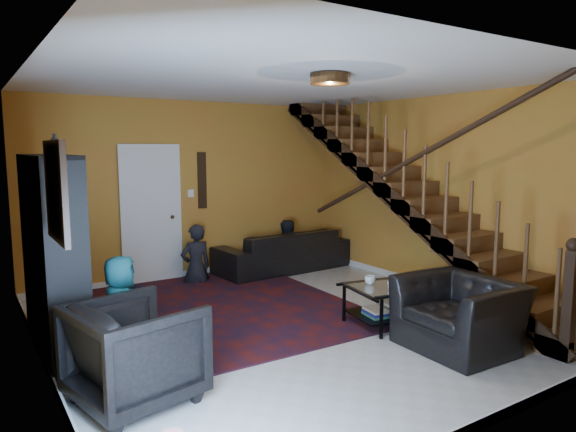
{
  "coord_description": "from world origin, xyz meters",
  "views": [
    {
      "loc": [
        -3.18,
        -4.93,
        2.06
      ],
      "look_at": [
        0.29,
        0.4,
        1.22
      ],
      "focal_mm": 32.0,
      "sensor_mm": 36.0,
      "label": 1
    }
  ],
  "objects_px": {
    "bookshelf": "(53,258)",
    "armchair_left": "(136,352)",
    "sofa": "(282,250)",
    "armchair_right": "(459,314)",
    "coffee_table": "(398,300)"
  },
  "relations": [
    {
      "from": "bookshelf",
      "to": "armchair_left",
      "type": "relative_size",
      "value": 2.16
    },
    {
      "from": "sofa",
      "to": "armchair_right",
      "type": "relative_size",
      "value": 2.08
    },
    {
      "from": "bookshelf",
      "to": "armchair_left",
      "type": "bearing_deg",
      "value": -76.92
    },
    {
      "from": "sofa",
      "to": "armchair_left",
      "type": "height_order",
      "value": "armchair_left"
    },
    {
      "from": "armchair_left",
      "to": "armchair_right",
      "type": "xyz_separation_m",
      "value": [
        3.14,
        -0.68,
        -0.06
      ]
    },
    {
      "from": "bookshelf",
      "to": "coffee_table",
      "type": "xyz_separation_m",
      "value": [
        3.56,
        -1.27,
        -0.7
      ]
    },
    {
      "from": "coffee_table",
      "to": "sofa",
      "type": "bearing_deg",
      "value": 85.28
    },
    {
      "from": "armchair_left",
      "to": "bookshelf",
      "type": "bearing_deg",
      "value": 0.97
    },
    {
      "from": "armchair_right",
      "to": "coffee_table",
      "type": "bearing_deg",
      "value": 177.7
    },
    {
      "from": "bookshelf",
      "to": "armchair_right",
      "type": "height_order",
      "value": "bookshelf"
    },
    {
      "from": "armchair_left",
      "to": "coffee_table",
      "type": "height_order",
      "value": "armchair_left"
    },
    {
      "from": "armchair_right",
      "to": "coffee_table",
      "type": "xyz_separation_m",
      "value": [
        0.07,
        0.94,
        -0.1
      ]
    },
    {
      "from": "bookshelf",
      "to": "armchair_right",
      "type": "bearing_deg",
      "value": -32.23
    },
    {
      "from": "armchair_left",
      "to": "armchair_right",
      "type": "height_order",
      "value": "armchair_left"
    },
    {
      "from": "armchair_left",
      "to": "armchair_right",
      "type": "distance_m",
      "value": 3.22
    }
  ]
}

